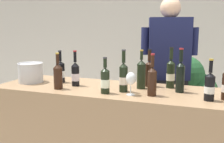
# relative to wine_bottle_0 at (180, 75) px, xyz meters

# --- Properties ---
(wall_back) EXTENTS (8.00, 0.10, 2.80)m
(wall_back) POSITION_rel_wine_bottle_0_xyz_m (-0.49, 2.54, 0.34)
(wall_back) COLOR beige
(wall_back) RESTS_ON ground_plane
(counter) EXTENTS (2.29, 0.67, 0.92)m
(counter) POSITION_rel_wine_bottle_0_xyz_m (-0.49, -0.06, -0.60)
(counter) COLOR #9E7A56
(counter) RESTS_ON ground_plane
(wine_bottle_0) EXTENTS (0.07, 0.07, 0.37)m
(wine_bottle_0) POSITION_rel_wine_bottle_0_xyz_m (0.00, 0.00, 0.00)
(wine_bottle_0) COLOR black
(wine_bottle_0) RESTS_ON counter
(wine_bottle_1) EXTENTS (0.07, 0.07, 0.34)m
(wine_bottle_1) POSITION_rel_wine_bottle_0_xyz_m (-0.28, 0.13, -0.01)
(wine_bottle_1) COLOR black
(wine_bottle_1) RESTS_ON counter
(wine_bottle_2) EXTENTS (0.07, 0.07, 0.36)m
(wine_bottle_2) POSITION_rel_wine_bottle_0_xyz_m (-0.09, 0.14, -0.01)
(wine_bottle_2) COLOR black
(wine_bottle_2) RESTS_ON counter
(wine_bottle_3) EXTENTS (0.07, 0.07, 0.33)m
(wine_bottle_3) POSITION_rel_wine_bottle_0_xyz_m (-0.20, -0.18, -0.02)
(wine_bottle_3) COLOR black
(wine_bottle_3) RESTS_ON counter
(wine_bottle_4) EXTENTS (0.07, 0.07, 0.31)m
(wine_bottle_4) POSITION_rel_wine_bottle_0_xyz_m (0.22, -0.18, -0.03)
(wine_bottle_4) COLOR black
(wine_bottle_4) RESTS_ON counter
(wine_bottle_5) EXTENTS (0.07, 0.07, 0.33)m
(wine_bottle_5) POSITION_rel_wine_bottle_0_xyz_m (-0.92, -0.07, -0.03)
(wine_bottle_5) COLOR black
(wine_bottle_5) RESTS_ON counter
(wine_bottle_6) EXTENTS (0.08, 0.08, 0.32)m
(wine_bottle_6) POSITION_rel_wine_bottle_0_xyz_m (-1.01, -0.23, -0.02)
(wine_bottle_6) COLOR black
(wine_bottle_6) RESTS_ON counter
(wine_bottle_7) EXTENTS (0.08, 0.08, 0.34)m
(wine_bottle_7) POSITION_rel_wine_bottle_0_xyz_m (-0.33, 0.02, -0.01)
(wine_bottle_7) COLOR black
(wine_bottle_7) RESTS_ON counter
(wine_bottle_8) EXTENTS (0.07, 0.07, 0.30)m
(wine_bottle_8) POSITION_rel_wine_bottle_0_xyz_m (-0.57, -0.24, -0.03)
(wine_bottle_8) COLOR black
(wine_bottle_8) RESTS_ON counter
(wine_bottle_10) EXTENTS (0.08, 0.08, 0.31)m
(wine_bottle_10) POSITION_rel_wine_bottle_0_xyz_m (-1.13, 0.01, -0.03)
(wine_bottle_10) COLOR black
(wine_bottle_10) RESTS_ON counter
(wine_bottle_11) EXTENTS (0.07, 0.07, 0.35)m
(wine_bottle_11) POSITION_rel_wine_bottle_0_xyz_m (-0.44, -0.14, -0.01)
(wine_bottle_11) COLOR black
(wine_bottle_11) RESTS_ON counter
(wine_glass) EXTENTS (0.08, 0.08, 0.18)m
(wine_glass) POSITION_rel_wine_bottle_0_xyz_m (-0.36, -0.22, -0.01)
(wine_glass) COLOR silver
(wine_glass) RESTS_ON counter
(ice_bucket) EXTENTS (0.24, 0.24, 0.19)m
(ice_bucket) POSITION_rel_wine_bottle_0_xyz_m (-1.41, -0.08, -0.04)
(ice_bucket) COLOR silver
(ice_bucket) RESTS_ON counter
(person_server) EXTENTS (0.57, 0.33, 1.75)m
(person_server) POSITION_rel_wine_bottle_0_xyz_m (-0.17, 0.55, -0.21)
(person_server) COLOR black
(person_server) RESTS_ON ground_plane
(potted_shrub) EXTENTS (0.63, 0.49, 1.11)m
(potted_shrub) POSITION_rel_wine_bottle_0_xyz_m (0.06, 1.08, -0.39)
(potted_shrub) COLOR brown
(potted_shrub) RESTS_ON ground_plane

